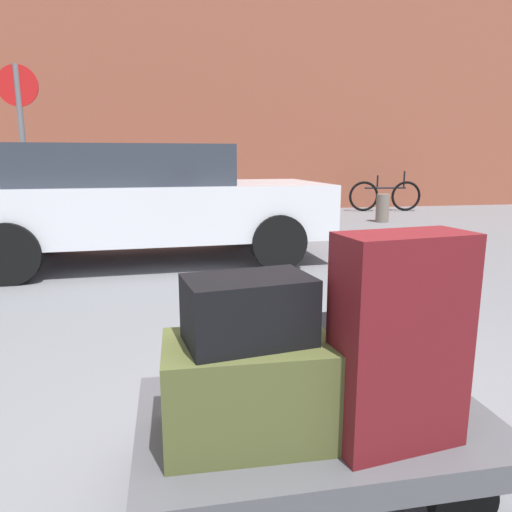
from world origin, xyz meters
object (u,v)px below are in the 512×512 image
object	(u,v)px
duffel_bag_black_topmost_pile	(248,310)
no_parking_sign	(23,141)
duffel_bag_olive_rear_left	(249,389)
bollard_kerb_mid	(383,208)
luggage_cart	(315,430)
suitcase_maroon_stacked_top	(400,341)
parked_car	(144,200)
bicycle_leaning	(385,196)
bollard_kerb_near	(316,209)
duffel_bag_black_rear_right	(362,357)

from	to	relation	value
duffel_bag_black_topmost_pile	no_parking_sign	world-z (taller)	no_parking_sign
duffel_bag_olive_rear_left	bollard_kerb_mid	size ratio (longest dim) A/B	0.99
luggage_cart	no_parking_sign	world-z (taller)	no_parking_sign
suitcase_maroon_stacked_top	bollard_kerb_mid	xyz separation A→B (m)	(3.52, 7.53, -0.41)
luggage_cart	parked_car	xyz separation A→B (m)	(-0.80, 4.46, 0.49)
duffel_bag_olive_rear_left	parked_car	world-z (taller)	parked_car
luggage_cart	bicycle_leaning	size ratio (longest dim) A/B	0.74
bicycle_leaning	bollard_kerb_mid	distance (m)	2.12
duffel_bag_olive_rear_left	bollard_kerb_near	xyz separation A→B (m)	(2.60, 7.41, -0.23)
suitcase_maroon_stacked_top	bollard_kerb_mid	distance (m)	8.32
bollard_kerb_near	duffel_bag_olive_rear_left	bearing A→B (deg)	-109.36
bollard_kerb_mid	no_parking_sign	world-z (taller)	no_parking_sign
suitcase_maroon_stacked_top	duffel_bag_black_topmost_pile	size ratio (longest dim) A/B	1.75
bollard_kerb_near	bicycle_leaning	bearing A→B (deg)	38.97
bollard_kerb_mid	duffel_bag_black_rear_right	bearing A→B (deg)	-115.91
parked_car	duffel_bag_olive_rear_left	bearing A→B (deg)	-83.37
duffel_bag_olive_rear_left	no_parking_sign	distance (m)	5.56
luggage_cart	suitcase_maroon_stacked_top	world-z (taller)	suitcase_maroon_stacked_top
duffel_bag_olive_rear_left	duffel_bag_black_topmost_pile	world-z (taller)	duffel_bag_black_topmost_pile
parked_car	suitcase_maroon_stacked_top	bearing A→B (deg)	-77.92
bollard_kerb_mid	duffel_bag_black_topmost_pile	bearing A→B (deg)	-118.30
luggage_cart	duffel_bag_black_rear_right	bearing A→B (deg)	28.64
duffel_bag_black_rear_right	bollard_kerb_near	bearing A→B (deg)	68.52
duffel_bag_olive_rear_left	duffel_bag_black_topmost_pile	bearing A→B (deg)	91.22
duffel_bag_black_topmost_pile	bollard_kerb_mid	distance (m)	8.43
duffel_bag_black_rear_right	bollard_kerb_near	xyz separation A→B (m)	(2.10, 7.19, -0.21)
duffel_bag_olive_rear_left	no_parking_sign	size ratio (longest dim) A/B	0.23
duffel_bag_black_rear_right	bollard_kerb_mid	bearing A→B (deg)	58.93
duffel_bag_olive_rear_left	bicycle_leaning	distance (m)	10.53
duffel_bag_olive_rear_left	duffel_bag_black_rear_right	bearing A→B (deg)	25.34
luggage_cart	duffel_bag_black_topmost_pile	distance (m)	0.59
suitcase_maroon_stacked_top	no_parking_sign	world-z (taller)	no_parking_sign
parked_car	duffel_bag_black_topmost_pile	bearing A→B (deg)	-83.37
bicycle_leaning	bollard_kerb_near	xyz separation A→B (m)	(-2.34, -1.89, -0.09)
duffel_bag_olive_rear_left	duffel_bag_black_topmost_pile	xyz separation A→B (m)	(0.00, 0.00, 0.28)
duffel_bag_black_topmost_pile	suitcase_maroon_stacked_top	bearing A→B (deg)	-23.18
duffel_bag_black_topmost_pile	parked_car	bearing A→B (deg)	87.71
duffel_bag_black_topmost_pile	bicycle_leaning	distance (m)	10.54
duffel_bag_black_topmost_pile	duffel_bag_black_rear_right	bearing A→B (deg)	15.21
bollard_kerb_near	bollard_kerb_mid	bearing A→B (deg)	0.00
duffel_bag_black_rear_right	no_parking_sign	bearing A→B (deg)	112.02
duffel_bag_olive_rear_left	no_parking_sign	world-z (taller)	no_parking_sign
duffel_bag_olive_rear_left	bollard_kerb_near	size ratio (longest dim) A/B	0.99
bollard_kerb_near	bollard_kerb_mid	world-z (taller)	same
duffel_bag_black_topmost_pile	parked_car	size ratio (longest dim) A/B	0.09
suitcase_maroon_stacked_top	bicycle_leaning	bearing A→B (deg)	56.36
duffel_bag_black_topmost_pile	parked_car	xyz separation A→B (m)	(-0.53, 4.56, -0.03)
bicycle_leaning	bollard_kerb_mid	xyz separation A→B (m)	(-0.95, -1.89, -0.09)
luggage_cart	bollard_kerb_mid	xyz separation A→B (m)	(3.72, 7.31, 0.01)
luggage_cart	bicycle_leaning	distance (m)	10.33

